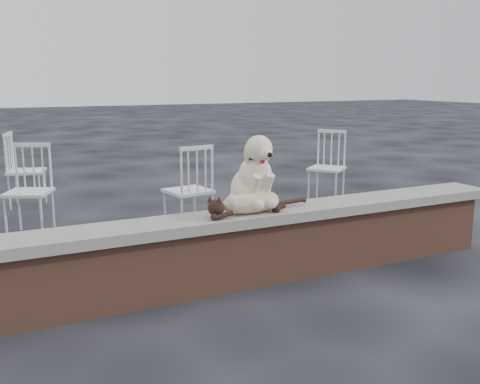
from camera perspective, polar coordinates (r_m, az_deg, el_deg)
name	(u,v)px	position (r m, az deg, el deg)	size (l,w,h in m)	color
ground	(168,297)	(4.22, -7.44, -10.71)	(60.00, 60.00, 0.00)	black
brick_wall	(167,265)	(4.13, -7.53, -7.50)	(6.00, 0.30, 0.50)	brown
capstone	(166,227)	(4.05, -7.64, -3.62)	(6.20, 0.40, 0.08)	slate
dog	(251,171)	(4.36, 1.12, 2.20)	(0.40, 0.52, 0.61)	beige
cat	(250,202)	(4.24, 1.08, -0.99)	(1.08, 0.26, 0.18)	#C1B08A
chair_e	(26,170)	(7.46, -21.19, 2.14)	(0.56, 0.56, 0.94)	white
chair_b	(28,191)	(6.06, -21.01, 0.13)	(0.56, 0.56, 0.94)	white
chair_d	(327,167)	(7.28, 8.93, 2.56)	(0.56, 0.56, 0.94)	white
chair_c	(188,189)	(5.77, -5.39, 0.29)	(0.56, 0.56, 0.94)	white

